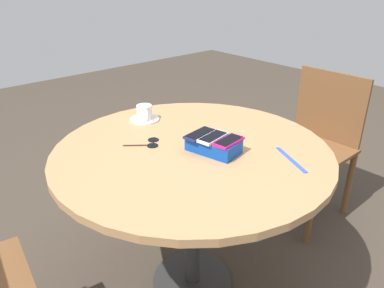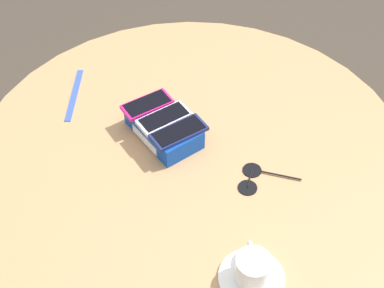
% 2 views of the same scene
% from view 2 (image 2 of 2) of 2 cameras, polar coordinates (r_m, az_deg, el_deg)
% --- Properties ---
extents(ground_plane, '(8.00, 8.00, 0.00)m').
position_cam_2_polar(ground_plane, '(1.97, -0.00, -14.89)').
color(ground_plane, '#42382D').
extents(round_table, '(1.13, 1.13, 0.72)m').
position_cam_2_polar(round_table, '(1.43, -0.00, -2.88)').
color(round_table, '#2D2D2D').
rests_on(round_table, ground_plane).
extents(phone_box, '(0.22, 0.16, 0.06)m').
position_cam_2_polar(phone_box, '(1.39, -3.07, 1.78)').
color(phone_box, '#0F42AD').
rests_on(phone_box, round_table).
extents(phone_magenta, '(0.08, 0.14, 0.01)m').
position_cam_2_polar(phone_magenta, '(1.40, -4.79, 4.21)').
color(phone_magenta, '#D11975').
rests_on(phone_magenta, phone_box).
extents(phone_white, '(0.08, 0.14, 0.01)m').
position_cam_2_polar(phone_white, '(1.36, -3.00, 2.77)').
color(phone_white, silver).
rests_on(phone_white, phone_box).
extents(phone_navy, '(0.08, 0.15, 0.01)m').
position_cam_2_polar(phone_navy, '(1.33, -1.41, 1.29)').
color(phone_navy, navy).
rests_on(phone_navy, phone_box).
extents(saucer, '(0.14, 0.14, 0.01)m').
position_cam_2_polar(saucer, '(1.16, 6.36, -14.03)').
color(saucer, white).
rests_on(saucer, round_table).
extents(coffee_cup, '(0.10, 0.07, 0.07)m').
position_cam_2_polar(coffee_cup, '(1.13, 6.50, -12.99)').
color(coffee_cup, white).
rests_on(coffee_cup, saucer).
extents(lanyard_strap, '(0.20, 0.11, 0.00)m').
position_cam_2_polar(lanyard_strap, '(1.55, -12.45, 5.17)').
color(lanyard_strap, blue).
rests_on(lanyard_strap, round_table).
extents(sunglasses, '(0.10, 0.15, 0.01)m').
position_cam_2_polar(sunglasses, '(1.31, 6.54, -3.67)').
color(sunglasses, black).
rests_on(sunglasses, round_table).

